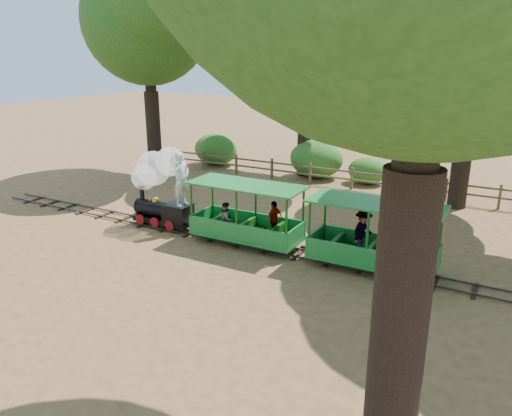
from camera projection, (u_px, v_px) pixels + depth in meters
The scene contains 11 objects.
ground at pixel (242, 244), 16.14m from camera, with size 90.00×90.00×0.00m, color #A07445.
track at pixel (242, 242), 16.12m from camera, with size 22.00×1.00×0.10m.
locomotive at pixel (160, 181), 17.21m from camera, with size 2.55×1.20×2.93m.
carriage_front at pixel (247, 222), 15.79m from camera, with size 3.68×1.50×1.91m.
carriage_rear at pixel (372, 243), 13.98m from camera, with size 3.68×1.50×1.91m.
oak_nw at pixel (147, 13), 22.82m from camera, with size 7.39×6.50×10.24m.
oak_ne at pixel (478, 26), 17.89m from camera, with size 6.74×5.94×9.22m.
fence at pixel (331, 174), 22.64m from camera, with size 18.10×0.10×1.00m.
shrub_west at pixel (216, 149), 26.89m from camera, with size 2.44×1.88×1.69m, color #2D6B1E.
shrub_mid_w at pixel (316, 159), 24.20m from camera, with size 2.64×2.03×1.83m, color #2D6B1E.
shrub_mid_e at pixel (367, 171), 23.11m from camera, with size 1.80×1.39×1.25m, color #2D6B1E.
Camera 1 is at (7.62, -12.95, 6.01)m, focal length 35.00 mm.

